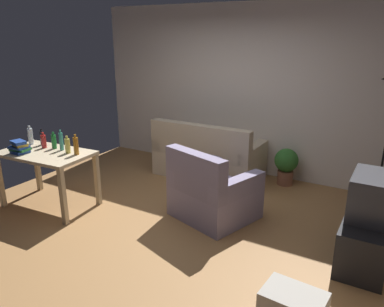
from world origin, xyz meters
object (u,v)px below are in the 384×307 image
Objects in this scene: couch at (207,158)px; potted_plant at (286,164)px; bottle_red at (44,141)px; bottle_green at (54,141)px; bottle_clear at (30,136)px; armchair at (212,194)px; tv_stand at (366,237)px; tv at (373,196)px; bottle_squat at (68,146)px; bottle_tall at (61,141)px; book_stack at (20,147)px; desk at (46,160)px; bottle_dark at (42,138)px; bottle_amber at (76,146)px.

potted_plant is at bearing -165.40° from couch.
bottle_red is 0.15m from bottle_green.
bottle_clear reaches higher than bottle_green.
couch and armchair have the same top height.
tv reaches higher than tv_stand.
tv is at bearing 10.68° from bottle_squat.
tv is at bearing -49.85° from potted_plant.
potted_plant is 2.65× the size of bottle_red.
book_stack is at bearing -135.18° from bottle_tall.
desk is at bearing 38.96° from book_stack.
bottle_tall reaches higher than bottle_red.
book_stack is at bearing -103.55° from bottle_red.
tv_stand is 4.37× the size of book_stack.
bottle_tall reaches higher than bottle_green.
bottle_dark is at bearing 31.26° from armchair.
couch reaches higher than potted_plant.
tv is 2.19× the size of bottle_tall.
bottle_tall reaches higher than book_stack.
bottle_red reaches higher than desk.
bottle_dark is (0.15, 0.07, -0.02)m from bottle_clear.
bottle_dark is at bearing 25.00° from bottle_clear.
armchair is 4.89× the size of bottle_squat.
bottle_tall reaches higher than tv_stand.
bottle_clear reaches higher than tv_stand.
couch is 6.13× the size of bottle_tall.
tv is at bearing 8.58° from bottle_clear.
bottle_clear is 0.97× the size of bottle_tall.
bottle_amber is (0.14, 0.01, 0.02)m from bottle_squat.
book_stack is at bearing 54.91° from couch.
bottle_red is at bearing -140.43° from potted_plant.
couch is 6.68× the size of book_stack.
bottle_tall is 1.09× the size of book_stack.
bottle_red is (-2.68, -2.21, 0.52)m from potted_plant.
armchair is 2.36m from bottle_red.
bottle_squat is (0.17, -0.05, -0.02)m from bottle_tall.
book_stack reaches higher than desk.
bottle_amber is 0.75m from book_stack.
armchair is 2.09m from bottle_tall.
bottle_clear is at bearing -155.00° from bottle_dark.
bottle_amber is (-2.08, -2.20, 0.55)m from potted_plant.
tv_stand is 3.64m from bottle_squat.
tv is 2.26× the size of bottle_clear.
couch is 1.53× the size of tv_stand.
tv is at bearing 10.97° from bottle_amber.
couch is 2.79m from tv_stand.
potted_plant is 3.18m from bottle_squat.
tv_stand is at bearing 90.00° from tv.
bottle_tall reaches higher than bottle_clear.
bottle_squat is 0.14m from bottle_amber.
tv_stand is 4.77× the size of bottle_dark.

